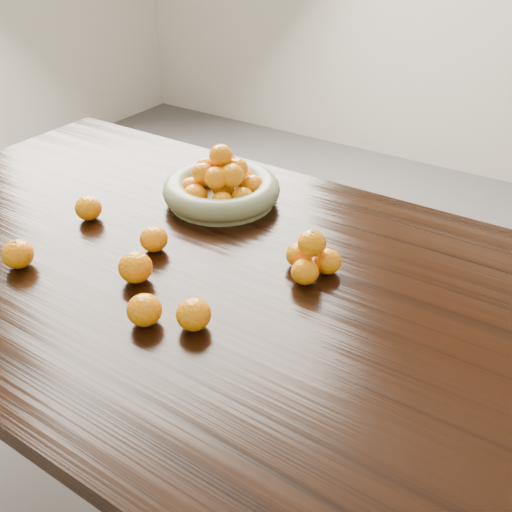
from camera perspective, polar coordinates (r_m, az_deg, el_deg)
The scene contains 10 objects.
ground at distance 1.68m, azimuth -0.53°, elevation -23.88°, with size 5.00×5.00×0.00m, color #53504E.
dining_table at distance 1.18m, azimuth -0.69°, elevation -6.03°, with size 2.00×1.00×0.75m.
fruit_bowl at distance 1.41m, azimuth -3.45°, elevation 6.90°, with size 0.29×0.29×0.15m.
orange_pyramid at distance 1.14m, azimuth 5.52°, elevation -0.15°, with size 0.11×0.11×0.10m.
loose_orange_0 at distance 1.26m, azimuth -22.72°, elevation 0.18°, with size 0.06×0.06×0.06m, color orange.
loose_orange_1 at distance 1.14m, azimuth -11.96°, elevation -1.11°, with size 0.07×0.07×0.06m, color orange.
loose_orange_2 at distance 1.03m, azimuth -11.09°, elevation -5.32°, with size 0.06×0.06×0.06m, color orange.
loose_orange_3 at distance 1.39m, azimuth -16.41°, elevation 4.62°, with size 0.06×0.06×0.06m, color orange.
loose_orange_4 at distance 1.23m, azimuth -10.19°, elevation 1.68°, with size 0.06×0.06×0.06m, color orange.
loose_orange_5 at distance 1.01m, azimuth -6.27°, elevation -5.82°, with size 0.06×0.06×0.06m, color orange.
Camera 1 is at (0.52, -0.76, 1.40)m, focal length 40.00 mm.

